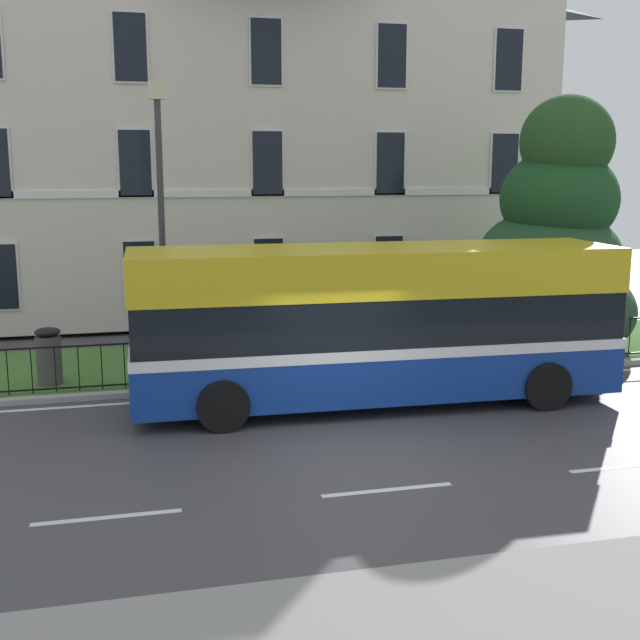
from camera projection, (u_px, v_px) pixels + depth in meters
The scene contains 7 objects.
ground_plane at pixel (341, 435), 14.36m from camera, with size 60.00×56.00×0.18m.
georgian_townhouse at pixel (244, 116), 26.60m from camera, with size 18.58×8.81×12.30m.
iron_verge_railing at pixel (317, 354), 17.78m from camera, with size 18.42×0.04×0.97m.
evergreen_tree at pixel (553, 256), 20.73m from camera, with size 4.29×4.29×6.75m.
single_decker_bus at pixel (376, 322), 15.98m from camera, with size 9.67×2.80×3.14m.
street_lamp_post at pixel (161, 210), 17.43m from camera, with size 0.36×0.24×6.32m.
litter_bin at pixel (49, 356), 17.14m from camera, with size 0.54×0.54×1.22m.
Camera 1 is at (-3.62, -12.45, 4.69)m, focal length 45.30 mm.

